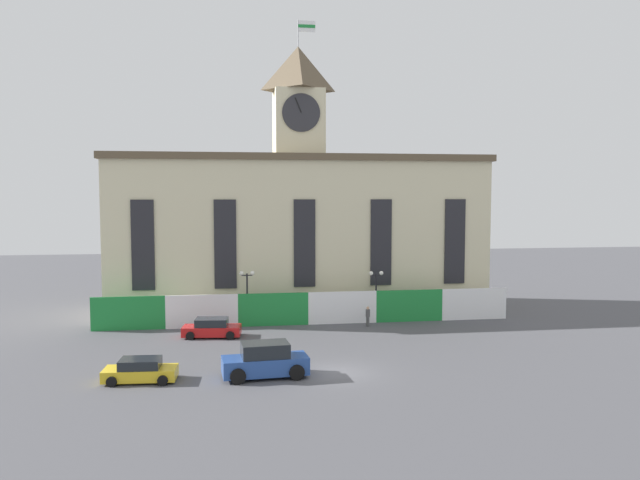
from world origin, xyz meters
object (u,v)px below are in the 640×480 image
Objects in this scene: car_red_sedan at (212,328)px; car_yellow_coupe at (140,371)px; street_lamp_far_left at (247,285)px; pedestrian at (368,315)px; street_lamp_center at (376,284)px; car_blue_van at (265,361)px.

car_red_sedan is 1.06× the size of car_yellow_coupe.
car_yellow_coupe is (-6.70, -14.93, -2.72)m from street_lamp_far_left.
pedestrian is at bearing -11.40° from street_lamp_far_left.
street_lamp_center is at bearing -131.09° from pedestrian.
street_lamp_center is 0.95× the size of car_red_sedan.
car_blue_van is (0.60, -15.16, -2.38)m from street_lamp_far_left.
street_lamp_far_left is 16.58m from car_yellow_coupe.
car_red_sedan reaches higher than car_yellow_coupe.
car_yellow_coupe is (-17.75, -14.93, -2.58)m from street_lamp_center.
pedestrian is (9.28, 13.16, -0.06)m from car_blue_van.
street_lamp_center is 14.69m from car_red_sedan.
street_lamp_center is at bearing -136.49° from car_yellow_coupe.
street_lamp_center is 1.01× the size of car_yellow_coupe.
car_blue_van is at bearing 44.18° from pedestrian.
pedestrian reaches higher than car_yellow_coupe.
car_yellow_coupe is (-7.29, 0.23, -0.34)m from car_blue_van.
car_yellow_coupe is at bearing 27.33° from pedestrian.
car_blue_van is 3.18× the size of pedestrian.
street_lamp_far_left is at bearing -110.72° from car_yellow_coupe.
car_red_sedan is at bearing 102.30° from car_blue_van.
street_lamp_far_left is at bearing -118.73° from car_red_sedan.
street_lamp_center is at bearing 50.49° from car_blue_van.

